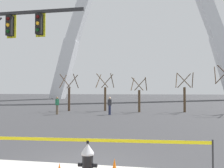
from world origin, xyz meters
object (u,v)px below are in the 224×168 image
(monument_arch, at_px, (141,18))
(pedestrian_standing_center, at_px, (57,105))
(pedestrian_walking_left, at_px, (110,106))
(fire_hydrant, at_px, (88,163))

(monument_arch, xyz_separation_m, pedestrian_standing_center, (-6.28, -36.30, -19.33))
(pedestrian_walking_left, height_order, pedestrian_standing_center, same)
(fire_hydrant, bearing_deg, pedestrian_standing_center, 115.76)
(pedestrian_walking_left, distance_m, pedestrian_standing_center, 4.80)
(pedestrian_standing_center, bearing_deg, fire_hydrant, -64.24)
(fire_hydrant, distance_m, pedestrian_walking_left, 14.82)
(pedestrian_walking_left, bearing_deg, fire_hydrant, -81.96)
(monument_arch, height_order, pedestrian_walking_left, monument_arch)
(pedestrian_walking_left, relative_size, pedestrian_standing_center, 1.00)
(fire_hydrant, bearing_deg, monument_arch, 90.64)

